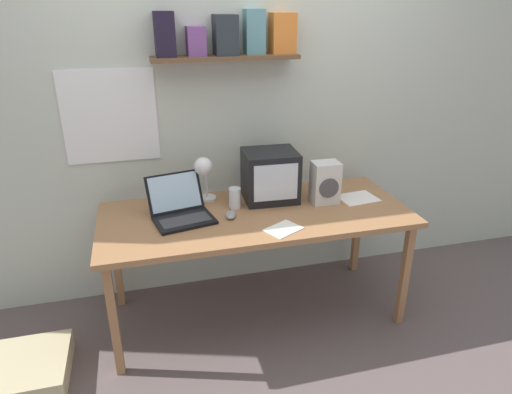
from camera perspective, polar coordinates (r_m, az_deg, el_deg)
The scene contains 12 objects.
ground_plane at distance 3.13m, azimuth -0.00°, elevation -14.16°, with size 12.00×12.00×0.00m, color #615352.
back_wall at distance 3.01m, azimuth -2.51°, elevation 11.97°, with size 5.60×0.24×2.60m.
corner_desk at distance 2.77m, azimuth -0.00°, elevation -2.94°, with size 1.85×0.77×0.73m.
crt_monitor at distance 2.87m, azimuth 1.78°, elevation 2.69°, with size 0.34×0.31×0.32m.
laptop at distance 2.70m, azimuth -9.46°, elevation -1.34°, with size 0.39×0.39×0.23m.
desk_lamp at distance 2.81m, azimuth -6.55°, elevation 3.26°, with size 0.14×0.18×0.30m.
juice_glass at distance 2.78m, azimuth -2.65°, elevation -0.24°, with size 0.07×0.07×0.13m.
space_heater at distance 2.87m, azimuth 8.64°, elevation 1.80°, with size 0.17×0.13×0.26m.
computer_mouse at distance 2.68m, azimuth -3.17°, elevation -2.23°, with size 0.09×0.12×0.03m.
open_notebook at distance 2.55m, azimuth 3.44°, elevation -4.01°, with size 0.24×0.22×0.00m.
printed_handout at distance 3.01m, azimuth 12.60°, elevation -0.12°, with size 0.26×0.22×0.00m.
floor_cushion at distance 2.92m, azimuth -26.82°, elevation -18.78°, with size 0.44×0.44×0.12m.
Camera 1 is at (-0.63, -2.40, 1.90)m, focal length 32.00 mm.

